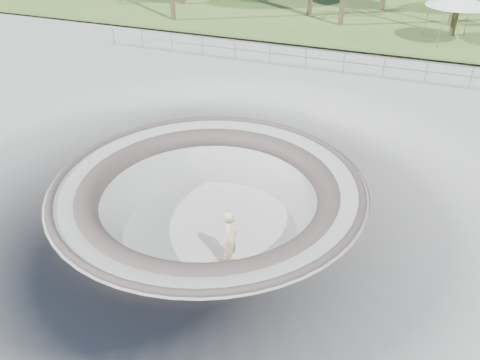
# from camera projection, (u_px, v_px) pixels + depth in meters

# --- Properties ---
(ground) EXTENTS (180.00, 180.00, 0.00)m
(ground) POSITION_uv_depth(u_px,v_px,m) (208.00, 182.00, 15.42)
(ground) COLOR gray
(ground) RESTS_ON ground
(skate_bowl) EXTENTS (14.00, 14.00, 4.10)m
(skate_bowl) POSITION_uv_depth(u_px,v_px,m) (210.00, 226.00, 16.39)
(skate_bowl) COLOR gray
(skate_bowl) RESTS_ON ground
(distant_hills) EXTENTS (103.20, 45.00, 28.60)m
(distant_hills) POSITION_uv_depth(u_px,v_px,m) (417.00, 22.00, 62.90)
(distant_hills) COLOR brown
(distant_hills) RESTS_ON ground
(safety_railing) EXTENTS (25.00, 0.06, 1.03)m
(safety_railing) POSITION_uv_depth(u_px,v_px,m) (306.00, 58.00, 24.49)
(safety_railing) COLOR gray
(safety_railing) RESTS_ON ground
(skateboard) EXTENTS (0.93, 0.51, 0.09)m
(skateboard) POSITION_uv_depth(u_px,v_px,m) (231.00, 263.00, 14.79)
(skateboard) COLOR brown
(skateboard) RESTS_ON ground
(skater) EXTENTS (0.59, 0.79, 1.96)m
(skater) POSITION_uv_depth(u_px,v_px,m) (231.00, 238.00, 14.26)
(skater) COLOR beige
(skater) RESTS_ON skateboard
(canopy_white) EXTENTS (5.02, 5.02, 2.71)m
(canopy_white) POSITION_uv_depth(u_px,v_px,m) (460.00, 1.00, 27.31)
(canopy_white) COLOR gray
(canopy_white) RESTS_ON ground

